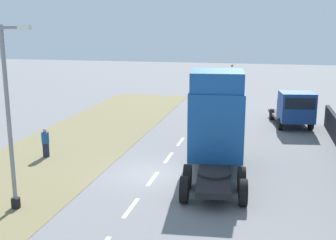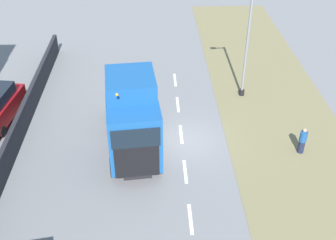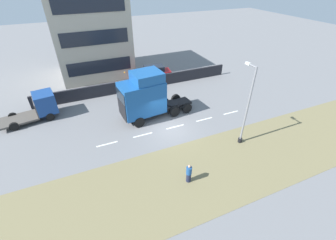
{
  "view_description": "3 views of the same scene",
  "coord_description": "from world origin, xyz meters",
  "views": [
    {
      "loc": [
        4.71,
        -18.06,
        6.77
      ],
      "look_at": [
        0.57,
        -0.12,
        2.63
      ],
      "focal_mm": 45.0,
      "sensor_mm": 36.0,
      "label": 1
    },
    {
      "loc": [
        1.53,
        18.64,
        14.27
      ],
      "look_at": [
        0.77,
        -0.17,
        1.38
      ],
      "focal_mm": 45.0,
      "sensor_mm": 36.0,
      "label": 2
    },
    {
      "loc": [
        -15.59,
        6.73,
        12.43
      ],
      "look_at": [
        -1.0,
        0.46,
        1.71
      ],
      "focal_mm": 24.0,
      "sensor_mm": 36.0,
      "label": 3
    }
  ],
  "objects": [
    {
      "name": "lorry_cab",
      "position": [
        2.59,
        1.3,
        2.4
      ],
      "size": [
        3.19,
        7.53,
        4.92
      ],
      "rotation": [
        0.0,
        0.0,
        0.1
      ],
      "color": "black",
      "rests_on": "ground"
    },
    {
      "name": "pedestrian",
      "position": [
        -6.31,
        1.18,
        0.75
      ],
      "size": [
        0.39,
        0.39,
        1.55
      ],
      "color": "#1E233D",
      "rests_on": "ground"
    },
    {
      "name": "ground_plane",
      "position": [
        0.0,
        0.0,
        0.0
      ],
      "size": [
        120.0,
        120.0,
        0.0
      ],
      "primitive_type": "plane",
      "color": "slate",
      "rests_on": "ground"
    },
    {
      "name": "lane_markings",
      "position": [
        0.0,
        -0.7,
        0.0
      ],
      "size": [
        0.16,
        14.6,
        0.0
      ],
      "color": "white",
      "rests_on": "ground"
    },
    {
      "name": "lamp_post",
      "position": [
        -4.18,
        -4.89,
        3.11
      ],
      "size": [
        1.29,
        0.35,
        6.81
      ],
      "color": "black",
      "rests_on": "ground"
    },
    {
      "name": "boundary_wall",
      "position": [
        9.0,
        0.0,
        0.73
      ],
      "size": [
        0.25,
        24.0,
        1.45
      ],
      "color": "#232328",
      "rests_on": "ground"
    },
    {
      "name": "grass_verge",
      "position": [
        -6.0,
        0.0,
        0.01
      ],
      "size": [
        7.0,
        44.0,
        0.01
      ],
      "color": "olive",
      "rests_on": "ground"
    }
  ]
}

